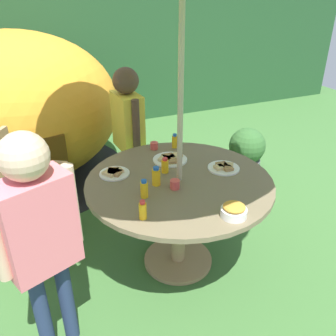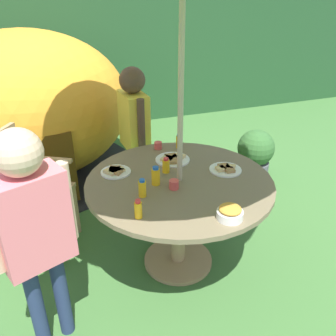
# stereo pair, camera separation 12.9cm
# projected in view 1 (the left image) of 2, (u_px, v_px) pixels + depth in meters

# --- Properties ---
(ground_plane) EXTENTS (10.00, 10.00, 0.02)m
(ground_plane) POSITION_uv_depth(u_px,v_px,m) (178.00, 262.00, 2.78)
(ground_plane) COLOR #3D6B33
(hedge_backdrop) EXTENTS (9.00, 0.70, 1.93)m
(hedge_backdrop) POSITION_uv_depth(u_px,v_px,m) (77.00, 57.00, 5.17)
(hedge_backdrop) COLOR #234C28
(hedge_backdrop) RESTS_ON ground_plane
(garden_table) EXTENTS (1.28, 1.28, 0.73)m
(garden_table) POSITION_uv_depth(u_px,v_px,m) (179.00, 196.00, 2.50)
(garden_table) COLOR tan
(garden_table) RESTS_ON ground_plane
(wooden_chair) EXTENTS (0.65, 0.64, 0.97)m
(wooden_chair) POSITION_uv_depth(u_px,v_px,m) (17.00, 190.00, 2.66)
(wooden_chair) COLOR tan
(wooden_chair) RESTS_ON ground_plane
(dome_tent) EXTENTS (2.22, 2.22, 1.54)m
(dome_tent) POSITION_uv_depth(u_px,v_px,m) (17.00, 109.00, 3.67)
(dome_tent) COLOR orange
(dome_tent) RESTS_ON ground_plane
(potted_plant) EXTENTS (0.39, 0.39, 0.56)m
(potted_plant) POSITION_uv_depth(u_px,v_px,m) (247.00, 152.00, 3.85)
(potted_plant) COLOR #595960
(potted_plant) RESTS_ON ground_plane
(child_in_yellow_shirt) EXTENTS (0.22, 0.44, 1.31)m
(child_in_yellow_shirt) POSITION_uv_depth(u_px,v_px,m) (128.00, 122.00, 3.13)
(child_in_yellow_shirt) COLOR brown
(child_in_yellow_shirt) RESTS_ON ground_plane
(child_in_pink_shirt) EXTENTS (0.43, 0.31, 1.36)m
(child_in_pink_shirt) POSITION_uv_depth(u_px,v_px,m) (38.00, 225.00, 1.75)
(child_in_pink_shirt) COLOR navy
(child_in_pink_shirt) RESTS_ON ground_plane
(snack_bowl) EXTENTS (0.15, 0.15, 0.08)m
(snack_bowl) POSITION_uv_depth(u_px,v_px,m) (234.00, 210.00, 2.04)
(snack_bowl) COLOR white
(snack_bowl) RESTS_ON garden_table
(plate_near_left) EXTENTS (0.21, 0.21, 0.03)m
(plate_near_left) POSITION_uv_depth(u_px,v_px,m) (114.00, 173.00, 2.50)
(plate_near_left) COLOR white
(plate_near_left) RESTS_ON garden_table
(plate_center_front) EXTENTS (0.26, 0.26, 0.03)m
(plate_center_front) POSITION_uv_depth(u_px,v_px,m) (170.00, 159.00, 2.70)
(plate_center_front) COLOR white
(plate_center_front) RESTS_ON garden_table
(plate_back_edge) EXTENTS (0.23, 0.23, 0.03)m
(plate_back_edge) POSITION_uv_depth(u_px,v_px,m) (224.00, 167.00, 2.58)
(plate_back_edge) COLOR white
(plate_back_edge) RESTS_ON garden_table
(juice_bottle_near_right) EXTENTS (0.04, 0.04, 0.12)m
(juice_bottle_near_right) POSITION_uv_depth(u_px,v_px,m) (175.00, 141.00, 2.89)
(juice_bottle_near_right) COLOR yellow
(juice_bottle_near_right) RESTS_ON garden_table
(juice_bottle_far_left) EXTENTS (0.05, 0.05, 0.12)m
(juice_bottle_far_left) POSITION_uv_depth(u_px,v_px,m) (144.00, 189.00, 2.22)
(juice_bottle_far_left) COLOR yellow
(juice_bottle_far_left) RESTS_ON garden_table
(juice_bottle_far_right) EXTENTS (0.05, 0.05, 0.12)m
(juice_bottle_far_right) POSITION_uv_depth(u_px,v_px,m) (143.00, 210.00, 2.02)
(juice_bottle_far_right) COLOR yellow
(juice_bottle_far_right) RESTS_ON garden_table
(juice_bottle_center_back) EXTENTS (0.06, 0.06, 0.13)m
(juice_bottle_center_back) POSITION_uv_depth(u_px,v_px,m) (156.00, 176.00, 2.36)
(juice_bottle_center_back) COLOR yellow
(juice_bottle_center_back) RESTS_ON garden_table
(juice_bottle_mid_left) EXTENTS (0.05, 0.05, 0.11)m
(juice_bottle_mid_left) POSITION_uv_depth(u_px,v_px,m) (165.00, 166.00, 2.51)
(juice_bottle_mid_left) COLOR yellow
(juice_bottle_mid_left) RESTS_ON garden_table
(cup_near) EXTENTS (0.06, 0.06, 0.06)m
(cup_near) POSITION_uv_depth(u_px,v_px,m) (154.00, 146.00, 2.88)
(cup_near) COLOR #E04C47
(cup_near) RESTS_ON garden_table
(cup_far) EXTENTS (0.06, 0.06, 0.06)m
(cup_far) POSITION_uv_depth(u_px,v_px,m) (175.00, 184.00, 2.32)
(cup_far) COLOR #E04C47
(cup_far) RESTS_ON garden_table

